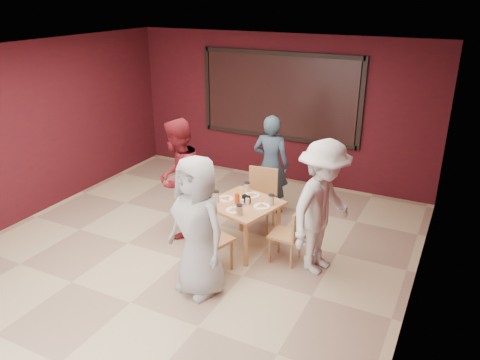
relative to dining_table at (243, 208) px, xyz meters
The scene contains 11 objects.
floor 1.13m from the dining_table, 132.20° to the right, with size 7.00×7.00×0.00m, color #C6B389.
window_blinds 3.01m from the dining_table, 102.82° to the left, with size 3.00×0.02×1.50m, color black.
dining_table is the anchor object (origin of this frame).
chair_front 0.83m from the dining_table, 98.27° to the right, with size 0.56×0.56×0.94m.
chair_back 0.71m from the dining_table, 93.75° to the left, with size 0.52×0.52×0.96m.
chair_left 0.75m from the dining_table, behind, with size 0.45×0.45×0.82m.
chair_right 0.77m from the dining_table, ahead, with size 0.40×0.40×0.81m.
diner_front 1.23m from the dining_table, 90.73° to the right, with size 0.87×0.57×1.78m, color #A4A4A4.
diner_back 1.32m from the dining_table, 95.98° to the left, with size 0.61×0.40×1.68m, color #314557.
diner_left 1.10m from the dining_table, behind, with size 0.88×0.69×1.81m, color maroon.
diner_right 1.20m from the dining_table, ahead, with size 1.18×0.68×1.82m, color silver.
Camera 1 is at (3.29, -4.70, 3.51)m, focal length 35.00 mm.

